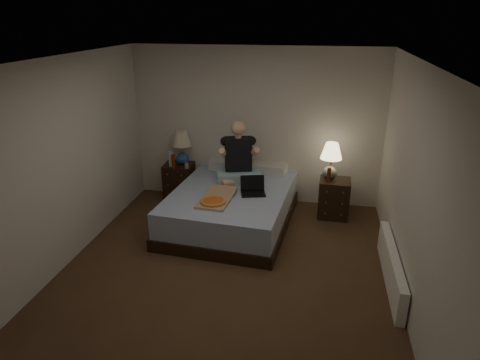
% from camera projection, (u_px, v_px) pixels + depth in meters
% --- Properties ---
extents(floor, '(4.00, 4.50, 0.00)m').
position_uv_depth(floor, '(227.00, 271.00, 5.24)').
color(floor, brown).
rests_on(floor, ground).
extents(ceiling, '(4.00, 4.50, 0.00)m').
position_uv_depth(ceiling, '(224.00, 60.00, 4.33)').
color(ceiling, white).
rests_on(ceiling, ground).
extents(wall_back, '(4.00, 0.00, 2.50)m').
position_uv_depth(wall_back, '(256.00, 127.00, 6.84)').
color(wall_back, silver).
rests_on(wall_back, ground).
extents(wall_front, '(4.00, 0.00, 2.50)m').
position_uv_depth(wall_front, '(149.00, 299.00, 2.72)').
color(wall_front, silver).
rests_on(wall_front, ground).
extents(wall_left, '(0.00, 4.50, 2.50)m').
position_uv_depth(wall_left, '(63.00, 165.00, 5.13)').
color(wall_left, silver).
rests_on(wall_left, ground).
extents(wall_right, '(0.00, 4.50, 2.50)m').
position_uv_depth(wall_right, '(413.00, 188.00, 4.44)').
color(wall_right, silver).
rests_on(wall_right, ground).
extents(bed, '(1.79, 2.28, 0.54)m').
position_uv_depth(bed, '(232.00, 206.00, 6.34)').
color(bed, '#5673AC').
rests_on(bed, floor).
extents(nightstand_left, '(0.48, 0.44, 0.61)m').
position_uv_depth(nightstand_left, '(179.00, 181.00, 7.20)').
color(nightstand_left, black).
rests_on(nightstand_left, floor).
extents(nightstand_right, '(0.47, 0.43, 0.60)m').
position_uv_depth(nightstand_right, '(334.00, 198.00, 6.55)').
color(nightstand_right, black).
rests_on(nightstand_right, floor).
extents(lamp_left, '(0.41, 0.41, 0.56)m').
position_uv_depth(lamp_left, '(182.00, 148.00, 6.99)').
color(lamp_left, '#264C8C').
rests_on(lamp_left, nightstand_left).
extents(lamp_right, '(0.36, 0.36, 0.56)m').
position_uv_depth(lamp_right, '(331.00, 161.00, 6.41)').
color(lamp_right, gray).
rests_on(lamp_right, nightstand_right).
extents(water_bottle, '(0.07, 0.07, 0.25)m').
position_uv_depth(water_bottle, '(171.00, 159.00, 6.95)').
color(water_bottle, silver).
rests_on(water_bottle, nightstand_left).
extents(soda_can, '(0.07, 0.07, 0.10)m').
position_uv_depth(soda_can, '(186.00, 165.00, 6.88)').
color(soda_can, beige).
rests_on(soda_can, nightstand_left).
extents(beer_bottle_left, '(0.06, 0.06, 0.23)m').
position_uv_depth(beer_bottle_left, '(173.00, 161.00, 6.87)').
color(beer_bottle_left, '#5F220D').
rests_on(beer_bottle_left, nightstand_left).
extents(beer_bottle_right, '(0.06, 0.06, 0.23)m').
position_uv_depth(beer_bottle_right, '(329.00, 175.00, 6.33)').
color(beer_bottle_right, '#5D260D').
rests_on(beer_bottle_right, nightstand_right).
extents(person, '(0.77, 0.68, 0.93)m').
position_uv_depth(person, '(239.00, 152.00, 6.40)').
color(person, black).
rests_on(person, bed).
extents(laptop, '(0.40, 0.36, 0.24)m').
position_uv_depth(laptop, '(253.00, 187.00, 6.04)').
color(laptop, black).
rests_on(laptop, bed).
extents(pizza_box, '(0.45, 0.79, 0.08)m').
position_uv_depth(pizza_box, '(213.00, 202.00, 5.74)').
color(pizza_box, tan).
rests_on(pizza_box, bed).
extents(radiator, '(0.10, 1.60, 0.40)m').
position_uv_depth(radiator, '(391.00, 267.00, 4.95)').
color(radiator, white).
rests_on(radiator, floor).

